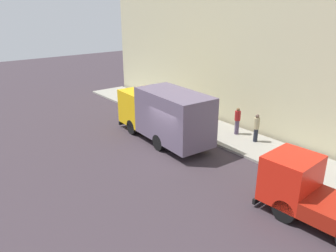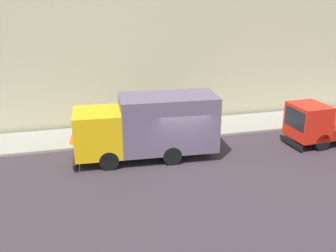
{
  "view_description": "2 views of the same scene",
  "coord_description": "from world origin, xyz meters",
  "px_view_note": "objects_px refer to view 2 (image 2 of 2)",
  "views": [
    {
      "loc": [
        -10.27,
        -13.15,
        7.77
      ],
      "look_at": [
        0.71,
        0.63,
        1.29
      ],
      "focal_mm": 35.06,
      "sensor_mm": 36.0,
      "label": 1
    },
    {
      "loc": [
        -16.77,
        5.05,
        8.18
      ],
      "look_at": [
        0.97,
        0.55,
        1.68
      ],
      "focal_mm": 41.27,
      "sensor_mm": 36.0,
      "label": 2
    }
  ],
  "objects_px": {
    "large_utility_truck": "(149,126)",
    "pedestrian_standing": "(172,112)",
    "small_flatbed_truck": "(325,124)",
    "pedestrian_walking": "(126,117)",
    "pedestrian_third": "(195,110)",
    "traffic_cone_orange": "(73,137)"
  },
  "relations": [
    {
      "from": "large_utility_truck",
      "to": "pedestrian_standing",
      "type": "height_order",
      "value": "large_utility_truck"
    },
    {
      "from": "pedestrian_walking",
      "to": "pedestrian_third",
      "type": "relative_size",
      "value": 0.96
    },
    {
      "from": "pedestrian_walking",
      "to": "traffic_cone_orange",
      "type": "height_order",
      "value": "pedestrian_walking"
    },
    {
      "from": "pedestrian_standing",
      "to": "pedestrian_third",
      "type": "bearing_deg",
      "value": -160.21
    },
    {
      "from": "large_utility_truck",
      "to": "pedestrian_standing",
      "type": "distance_m",
      "value": 4.68
    },
    {
      "from": "pedestrian_third",
      "to": "small_flatbed_truck",
      "type": "bearing_deg",
      "value": 134.07
    },
    {
      "from": "pedestrian_third",
      "to": "traffic_cone_orange",
      "type": "relative_size",
      "value": 2.43
    },
    {
      "from": "pedestrian_walking",
      "to": "traffic_cone_orange",
      "type": "bearing_deg",
      "value": -168.7
    },
    {
      "from": "large_utility_truck",
      "to": "traffic_cone_orange",
      "type": "bearing_deg",
      "value": 58.85
    },
    {
      "from": "large_utility_truck",
      "to": "pedestrian_walking",
      "type": "distance_m",
      "value": 3.98
    },
    {
      "from": "small_flatbed_truck",
      "to": "pedestrian_walking",
      "type": "bearing_deg",
      "value": 64.3
    },
    {
      "from": "pedestrian_walking",
      "to": "pedestrian_standing",
      "type": "bearing_deg",
      "value": -7.72
    },
    {
      "from": "pedestrian_walking",
      "to": "traffic_cone_orange",
      "type": "distance_m",
      "value": 3.46
    },
    {
      "from": "pedestrian_third",
      "to": "pedestrian_standing",
      "type": "bearing_deg",
      "value": -13.13
    },
    {
      "from": "pedestrian_standing",
      "to": "traffic_cone_orange",
      "type": "height_order",
      "value": "pedestrian_standing"
    },
    {
      "from": "large_utility_truck",
      "to": "pedestrian_standing",
      "type": "xyz_separation_m",
      "value": [
        4.04,
        -2.26,
        -0.69
      ]
    },
    {
      "from": "pedestrian_walking",
      "to": "small_flatbed_truck",
      "type": "bearing_deg",
      "value": -33.34
    },
    {
      "from": "large_utility_truck",
      "to": "pedestrian_standing",
      "type": "relative_size",
      "value": 4.25
    },
    {
      "from": "pedestrian_standing",
      "to": "traffic_cone_orange",
      "type": "bearing_deg",
      "value": 36.32
    },
    {
      "from": "pedestrian_walking",
      "to": "traffic_cone_orange",
      "type": "xyz_separation_m",
      "value": [
        -1.31,
        3.16,
        -0.51
      ]
    },
    {
      "from": "small_flatbed_truck",
      "to": "pedestrian_walking",
      "type": "relative_size",
      "value": 3.51
    },
    {
      "from": "pedestrian_walking",
      "to": "pedestrian_standing",
      "type": "xyz_separation_m",
      "value": [
        0.17,
        -2.84,
        0.04
      ]
    }
  ]
}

